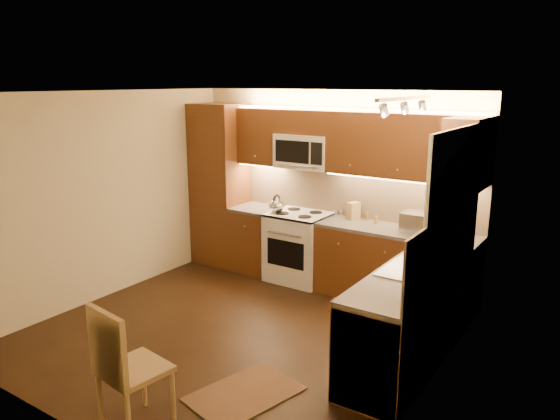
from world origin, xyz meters
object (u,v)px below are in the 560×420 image
Objects in this scene: sink at (418,260)px; toaster_oven at (419,223)px; stove at (299,247)px; dining_chair at (134,366)px; soap_bottle at (458,244)px; microwave at (305,151)px; knife_block at (353,211)px; kettle at (276,203)px.

sink is 1.24m from toaster_oven.
stove is 3.43m from dining_chair.
stove is 5.48× the size of soap_bottle.
toaster_oven is at bearing -3.08° from microwave.
stove is 2.37× the size of toaster_oven.
stove is 4.23× the size of knife_block.
toaster_oven is at bearing 82.50° from dining_chair.
microwave is at bearing 45.12° from kettle.
knife_block is (-1.31, 1.31, 0.03)m from sink.
soap_bottle reaches higher than stove.
microwave is 0.99m from knife_block.
sink is at bearing -71.05° from toaster_oven.
knife_block is at bearing 171.69° from toaster_oven.
kettle is (-0.27, -0.27, -0.68)m from microwave.
microwave reaches higher than soap_bottle.
microwave is at bearing 164.32° from soap_bottle.
kettle is at bearing -174.33° from toaster_oven.
dining_chair reaches higher than stove.
microwave reaches higher than sink.
sink is 2.67m from dining_chair.
toaster_oven is at bearing 5.70° from kettle.
stove is at bearing -145.57° from knife_block.
microwave is at bearing 147.79° from sink.
dining_chair is at bearing -105.69° from toaster_oven.
kettle is at bearing 156.41° from sink.
dining_chair is (-1.55, -2.94, -0.47)m from soap_bottle.
sink is (2.00, -1.12, 0.52)m from stove.
kettle is 2.47m from soap_bottle.
toaster_oven is at bearing 108.87° from sink.
microwave is 0.88× the size of sink.
stove is 1.69m from toaster_oven.
toaster_oven is (1.60, -0.09, -0.70)m from microwave.
soap_bottle is (2.18, -0.43, 0.52)m from stove.
microwave is at bearing -156.41° from knife_block.
dining_chair is (-0.06, -3.56, -0.50)m from knife_block.
dining_chair is at bearing -74.36° from kettle.
toaster_oven reaches higher than knife_block.
microwave is 4.52× the size of soap_bottle.
stove is 2.35m from sink.
kettle is at bearing -153.49° from stove.
dining_chair is at bearing -71.31° from knife_block.
kettle reaches higher than knife_block.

